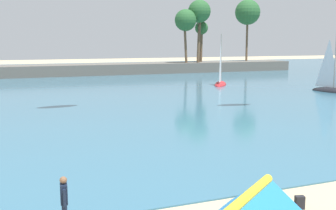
# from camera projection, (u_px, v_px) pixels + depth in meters

# --- Properties ---
(sea) EXTENTS (220.00, 96.57, 0.06)m
(sea) POSITION_uv_depth(u_px,v_px,m) (33.00, 81.00, 57.66)
(sea) COLOR #386B84
(sea) RESTS_ON ground
(palm_headland) EXTENTS (95.24, 6.68, 13.50)m
(palm_headland) POSITION_uv_depth(u_px,v_px,m) (33.00, 53.00, 64.93)
(palm_headland) COLOR #605B54
(palm_headland) RESTS_ON ground
(folded_kite) EXTENTS (4.84, 4.54, 1.21)m
(folded_kite) POSITION_uv_depth(u_px,v_px,m) (246.00, 208.00, 11.67)
(folded_kite) COLOR #237FD1
(folded_kite) RESTS_ON ground
(person_at_waterline) EXTENTS (0.23, 0.55, 1.67)m
(person_at_waterline) POSITION_uv_depth(u_px,v_px,m) (64.00, 202.00, 11.90)
(person_at_waterline) COLOR #141E33
(person_at_waterline) RESTS_ON ground
(backpack_near_kite) EXTENTS (0.34, 0.33, 0.44)m
(backpack_near_kite) POSITION_uv_depth(u_px,v_px,m) (299.00, 203.00, 13.66)
(backpack_near_kite) COLOR #232328
(backpack_near_kite) RESTS_ON ground
(sailboat_near_shore) EXTENTS (3.87, 4.75, 6.92)m
(sailboat_near_shore) POSITION_uv_depth(u_px,v_px,m) (220.00, 80.00, 52.16)
(sailboat_near_shore) COLOR red
(sailboat_near_shore) RESTS_ON sea
(sailboat_toward_headland) EXTENTS (2.39, 5.13, 7.16)m
(sailboat_toward_headland) POSITION_uv_depth(u_px,v_px,m) (331.00, 86.00, 45.03)
(sailboat_toward_headland) COLOR black
(sailboat_toward_headland) RESTS_ON sea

